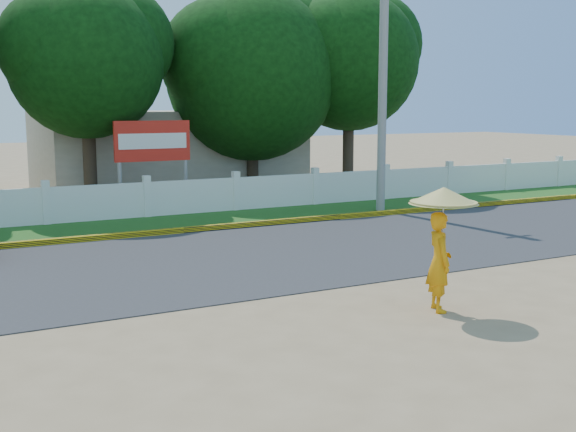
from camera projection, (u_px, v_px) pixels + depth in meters
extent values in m
plane|color=#9E8460|center=(342.00, 305.00, 12.56)|extent=(120.00, 120.00, 0.00)
cube|color=#38383A|center=(236.00, 257.00, 16.48)|extent=(60.00, 7.00, 0.02)
cube|color=#2D601E|center=(163.00, 224.00, 21.05)|extent=(60.00, 3.50, 0.03)
cube|color=yellow|center=(183.00, 230.00, 19.56)|extent=(40.00, 0.18, 0.16)
cube|color=silver|center=(147.00, 200.00, 22.23)|extent=(40.00, 0.10, 1.10)
cube|color=#B7AD99|center=(167.00, 151.00, 29.39)|extent=(10.00, 6.00, 3.20)
cylinder|color=gray|center=(383.00, 76.00, 22.99)|extent=(0.28, 0.28, 8.74)
imported|color=orange|center=(439.00, 262.00, 12.10)|extent=(0.60, 0.72, 1.69)
cylinder|color=gray|center=(443.00, 223.00, 12.03)|extent=(0.02, 0.02, 1.10)
cone|color=tan|center=(444.00, 195.00, 11.95)|extent=(1.16, 1.16, 0.28)
cylinder|color=gray|center=(120.00, 183.00, 22.87)|extent=(0.12, 0.12, 2.00)
cylinder|color=gray|center=(186.00, 179.00, 23.90)|extent=(0.12, 0.12, 2.00)
cube|color=red|center=(152.00, 141.00, 23.19)|extent=(2.50, 0.12, 1.30)
cube|color=silver|center=(153.00, 141.00, 23.13)|extent=(2.25, 0.02, 0.49)
cylinder|color=#473828|center=(348.00, 146.00, 28.79)|extent=(0.44, 0.44, 3.65)
sphere|color=#0F3F0E|center=(349.00, 61.00, 28.28)|extent=(5.47, 5.47, 5.47)
cylinder|color=#473828|center=(253.00, 159.00, 27.78)|extent=(0.44, 0.44, 2.79)
sphere|color=#0F3F0E|center=(252.00, 75.00, 27.29)|extent=(6.53, 6.53, 6.53)
cylinder|color=#473828|center=(90.00, 157.00, 24.01)|extent=(0.44, 0.44, 3.48)
sphere|color=#0F3F0E|center=(86.00, 61.00, 23.53)|extent=(5.10, 5.10, 5.10)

